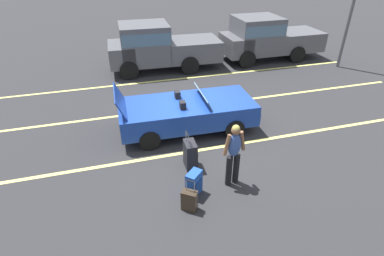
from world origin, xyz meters
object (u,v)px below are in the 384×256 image
convertible_car (193,112)px  parked_pickup_truck_near (156,46)px  suitcase_large_black (190,155)px  suitcase_medium_bright (194,183)px  suitcase_small_carryon (190,200)px  traveler_person (234,152)px  parked_pickup_truck_far (265,37)px

convertible_car → parked_pickup_truck_near: (-0.14, 5.58, 0.51)m
convertible_car → suitcase_large_black: bearing=-106.3°
convertible_car → parked_pickup_truck_near: bearing=93.2°
suitcase_large_black → suitcase_medium_bright: (-0.20, -1.03, -0.06)m
suitcase_small_carryon → traveler_person: bearing=149.6°
parked_pickup_truck_near → parked_pickup_truck_far: size_ratio=1.01×
traveler_person → parked_pickup_truck_far: (5.10, 8.37, 0.18)m
suitcase_small_carryon → suitcase_medium_bright: bearing=-172.4°
parked_pickup_truck_near → suitcase_medium_bright: bearing=87.7°
convertible_car → suitcase_medium_bright: 3.01m
suitcase_small_carryon → parked_pickup_truck_far: (6.32, 8.93, 0.85)m
traveler_person → suitcase_large_black: bearing=31.8°
suitcase_large_black → traveler_person: bearing=-47.4°
suitcase_large_black → suitcase_medium_bright: suitcase_large_black is taller
convertible_car → suitcase_small_carryon: 3.51m
parked_pickup_truck_near → parked_pickup_truck_far: (5.42, 0.01, 0.00)m
suitcase_small_carryon → traveler_person: (1.23, 0.55, 0.68)m
convertible_car → suitcase_large_black: (-0.61, -1.86, -0.22)m
suitcase_medium_bright → suitcase_small_carryon: (-0.23, -0.44, -0.05)m
suitcase_medium_bright → suitcase_small_carryon: size_ratio=0.81×
traveler_person → suitcase_small_carryon: bearing=105.2°
parked_pickup_truck_near → parked_pickup_truck_far: 5.42m
suitcase_large_black → parked_pickup_truck_near: size_ratio=0.21×
suitcase_large_black → suitcase_small_carryon: suitcase_large_black is taller
traveler_person → parked_pickup_truck_near: 8.37m
traveler_person → parked_pickup_truck_far: bearing=-40.4°
parked_pickup_truck_far → parked_pickup_truck_near: bearing=-0.2°
suitcase_medium_bright → traveler_person: bearing=53.0°
convertible_car → suitcase_small_carryon: size_ratio=5.51×
suitcase_large_black → parked_pickup_truck_far: 9.53m
convertible_car → suitcase_medium_bright: size_ratio=6.83×
suitcase_medium_bright → convertible_car: bearing=121.1°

